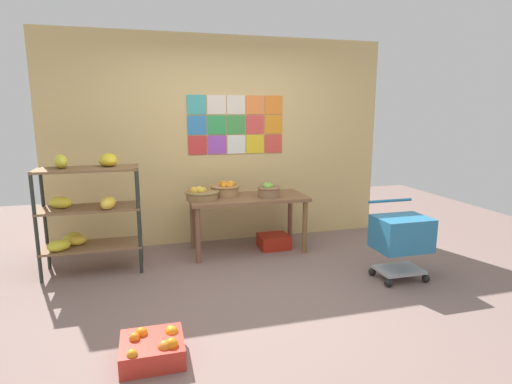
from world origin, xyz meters
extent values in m
plane|color=#79615B|center=(0.00, 0.00, 0.00)|extent=(9.63, 9.63, 0.00)
cube|color=tan|center=(0.00, 1.85, 1.32)|extent=(4.36, 0.06, 2.63)
cube|color=teal|center=(-0.32, 1.81, 1.78)|extent=(0.24, 0.01, 0.24)
cube|color=silver|center=(-0.07, 1.81, 1.78)|extent=(0.24, 0.01, 0.24)
cube|color=silver|center=(0.18, 1.81, 1.78)|extent=(0.24, 0.01, 0.24)
cube|color=orange|center=(0.43, 1.81, 1.78)|extent=(0.24, 0.01, 0.24)
cube|color=orange|center=(0.68, 1.81, 1.78)|extent=(0.24, 0.01, 0.24)
cube|color=#327CBC|center=(-0.32, 1.81, 1.53)|extent=(0.24, 0.01, 0.24)
cube|color=green|center=(-0.07, 1.81, 1.53)|extent=(0.24, 0.01, 0.24)
cube|color=#3F9445|center=(0.18, 1.81, 1.53)|extent=(0.24, 0.01, 0.24)
cube|color=#DC4542|center=(0.43, 1.81, 1.53)|extent=(0.24, 0.01, 0.24)
cube|color=orange|center=(0.68, 1.81, 1.53)|extent=(0.24, 0.01, 0.24)
cube|color=red|center=(-0.32, 1.81, 1.28)|extent=(0.24, 0.01, 0.24)
cube|color=purple|center=(-0.07, 1.81, 1.28)|extent=(0.24, 0.01, 0.24)
cube|color=silver|center=(0.18, 1.81, 1.28)|extent=(0.24, 0.01, 0.24)
cube|color=yellow|center=(0.43, 1.81, 1.28)|extent=(0.24, 0.01, 0.24)
cube|color=#DD4537|center=(0.68, 1.81, 1.28)|extent=(0.24, 0.01, 0.24)
cylinder|color=#272C26|center=(-2.05, 0.91, 0.56)|extent=(0.04, 0.04, 1.13)
cylinder|color=#272C26|center=(-1.07, 0.91, 0.56)|extent=(0.04, 0.04, 1.13)
cylinder|color=#272C26|center=(-2.05, 1.30, 0.56)|extent=(0.04, 0.04, 1.13)
cylinder|color=#272C26|center=(-1.07, 1.30, 0.56)|extent=(0.04, 0.04, 1.13)
cube|color=brown|center=(-1.56, 1.11, 0.28)|extent=(1.01, 0.42, 0.03)
ellipsoid|color=yellow|center=(-1.72, 1.13, 0.35)|extent=(0.22, 0.16, 0.11)
ellipsoid|color=yellow|center=(-1.77, 1.20, 0.36)|extent=(0.26, 0.28, 0.12)
ellipsoid|color=gold|center=(-1.87, 0.98, 0.35)|extent=(0.27, 0.23, 0.11)
cube|color=brown|center=(-1.56, 1.11, 0.70)|extent=(1.01, 0.42, 0.02)
ellipsoid|color=yellow|center=(-1.36, 0.96, 0.78)|extent=(0.19, 0.28, 0.13)
ellipsoid|color=yellow|center=(-1.84, 1.12, 0.77)|extent=(0.27, 0.20, 0.13)
cube|color=brown|center=(-1.56, 1.11, 1.11)|extent=(1.01, 0.42, 0.02)
ellipsoid|color=yellow|center=(-1.35, 1.17, 1.18)|extent=(0.22, 0.27, 0.11)
ellipsoid|color=gold|center=(-1.37, 1.21, 1.18)|extent=(0.24, 0.26, 0.10)
ellipsoid|color=yellow|center=(-1.35, 1.21, 1.19)|extent=(0.21, 0.24, 0.14)
ellipsoid|color=yellow|center=(-1.81, 1.16, 1.20)|extent=(0.20, 0.32, 0.14)
cube|color=brown|center=(0.20, 1.31, 0.66)|extent=(1.41, 0.64, 0.04)
cylinder|color=brown|center=(-0.44, 1.05, 0.32)|extent=(0.06, 0.06, 0.64)
cylinder|color=brown|center=(0.85, 1.05, 0.32)|extent=(0.06, 0.06, 0.64)
cylinder|color=brown|center=(-0.44, 1.57, 0.32)|extent=(0.06, 0.06, 0.64)
cylinder|color=brown|center=(0.85, 1.57, 0.32)|extent=(0.06, 0.06, 0.64)
cylinder|color=#846144|center=(0.45, 1.23, 0.74)|extent=(0.26, 0.26, 0.11)
torus|color=#896147|center=(0.45, 1.23, 0.80)|extent=(0.28, 0.28, 0.02)
sphere|color=#75B246|center=(0.42, 1.25, 0.82)|extent=(0.09, 0.09, 0.09)
sphere|color=#6EBD3F|center=(0.46, 1.26, 0.81)|extent=(0.07, 0.07, 0.07)
sphere|color=#73C042|center=(0.43, 1.23, 0.81)|extent=(0.08, 0.08, 0.08)
sphere|color=#7BBA38|center=(0.47, 1.23, 0.81)|extent=(0.07, 0.07, 0.07)
cylinder|color=olive|center=(-0.35, 1.31, 0.73)|extent=(0.37, 0.37, 0.09)
torus|color=olive|center=(-0.35, 1.31, 0.77)|extent=(0.40, 0.40, 0.03)
sphere|color=gold|center=(-0.39, 1.30, 0.80)|extent=(0.09, 0.09, 0.09)
sphere|color=gold|center=(-0.44, 1.32, 0.78)|extent=(0.11, 0.11, 0.11)
sphere|color=gold|center=(-0.36, 1.30, 0.78)|extent=(0.09, 0.09, 0.09)
sphere|color=gold|center=(-0.34, 1.33, 0.78)|extent=(0.08, 0.08, 0.08)
cylinder|color=#A47B4B|center=(-0.05, 1.46, 0.74)|extent=(0.33, 0.33, 0.11)
torus|color=#A67948|center=(-0.05, 1.46, 0.80)|extent=(0.36, 0.36, 0.03)
sphere|color=orange|center=(-0.04, 1.44, 0.81)|extent=(0.07, 0.07, 0.07)
sphere|color=orange|center=(-0.07, 1.53, 0.81)|extent=(0.08, 0.08, 0.08)
sphere|color=orange|center=(0.00, 1.38, 0.81)|extent=(0.09, 0.09, 0.09)
sphere|color=orange|center=(-0.08, 1.39, 0.81)|extent=(0.08, 0.08, 0.08)
sphere|color=orange|center=(-0.05, 1.46, 0.82)|extent=(0.09, 0.09, 0.09)
sphere|color=orange|center=(0.02, 1.45, 0.82)|extent=(0.10, 0.10, 0.10)
cube|color=#A92212|center=(0.55, 1.32, 0.08)|extent=(0.37, 0.33, 0.17)
cube|color=red|center=(-0.99, -0.72, 0.07)|extent=(0.43, 0.40, 0.15)
sphere|color=orange|center=(-0.85, -0.65, 0.15)|extent=(0.09, 0.09, 0.09)
sphere|color=orange|center=(-0.92, -0.83, 0.15)|extent=(0.09, 0.09, 0.09)
sphere|color=orange|center=(-0.86, -0.63, 0.15)|extent=(0.07, 0.07, 0.07)
sphere|color=orange|center=(-1.12, -0.87, 0.15)|extent=(0.07, 0.07, 0.07)
sphere|color=orange|center=(-1.06, -0.63, 0.16)|extent=(0.09, 0.09, 0.09)
sphere|color=orange|center=(-0.87, -0.83, 0.16)|extent=(0.09, 0.09, 0.09)
sphere|color=orange|center=(-1.11, -0.68, 0.16)|extent=(0.07, 0.07, 0.07)
sphere|color=black|center=(1.27, -0.10, 0.04)|extent=(0.08, 0.08, 0.08)
sphere|color=black|center=(1.70, -0.10, 0.04)|extent=(0.08, 0.08, 0.08)
sphere|color=black|center=(1.27, 0.20, 0.04)|extent=(0.08, 0.08, 0.08)
sphere|color=black|center=(1.70, 0.20, 0.04)|extent=(0.08, 0.08, 0.08)
cube|color=#A5A8AD|center=(1.49, 0.05, 0.10)|extent=(0.45, 0.32, 0.03)
cube|color=teal|center=(1.49, 0.05, 0.49)|extent=(0.53, 0.40, 0.34)
cylinder|color=teal|center=(1.49, 0.28, 0.78)|extent=(0.50, 0.03, 0.03)
camera|label=1|loc=(-0.98, -3.38, 1.70)|focal=28.62mm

